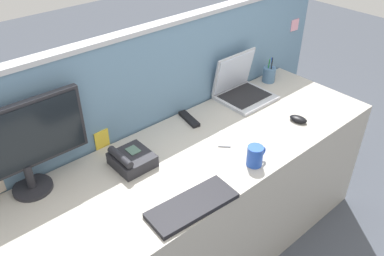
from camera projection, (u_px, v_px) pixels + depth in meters
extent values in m
plane|color=#424751|center=(197.00, 251.00, 2.39)|extent=(10.00, 10.00, 0.00)
cube|color=#ADA89E|center=(198.00, 206.00, 2.18)|extent=(2.16, 0.69, 0.76)
cube|color=#6084A3|center=(154.00, 138.00, 2.28)|extent=(2.64, 0.06, 1.28)
cube|color=#B7BAC1|center=(146.00, 29.00, 1.91)|extent=(2.64, 0.07, 0.02)
cube|color=yellow|center=(42.00, 128.00, 1.72)|extent=(0.11, 0.01, 0.08)
cube|color=yellow|center=(102.00, 140.00, 1.98)|extent=(0.08, 0.01, 0.11)
cube|color=pink|center=(295.00, 25.00, 2.68)|extent=(0.07, 0.01, 0.08)
cylinder|color=#232328|center=(33.00, 188.00, 1.74)|extent=(0.17, 0.17, 0.02)
cylinder|color=#232328|center=(30.00, 176.00, 1.71)|extent=(0.04, 0.04, 0.11)
cube|color=#232328|center=(17.00, 139.00, 1.60)|extent=(0.58, 0.03, 0.30)
cube|color=black|center=(19.00, 141.00, 1.59)|extent=(0.55, 0.01, 0.27)
cube|color=#B2B5BC|center=(246.00, 98.00, 2.40)|extent=(0.31, 0.28, 0.02)
cube|color=black|center=(245.00, 95.00, 2.40)|extent=(0.27, 0.21, 0.00)
cube|color=#B2B5BC|center=(233.00, 72.00, 2.40)|extent=(0.31, 0.06, 0.25)
cube|color=silver|center=(235.00, 72.00, 2.39)|extent=(0.29, 0.05, 0.23)
cube|color=#232328|center=(132.00, 160.00, 1.87)|extent=(0.18, 0.18, 0.06)
cube|color=#4C6B5B|center=(133.00, 150.00, 1.88)|extent=(0.05, 0.06, 0.01)
cylinder|color=#232328|center=(120.00, 157.00, 1.81)|extent=(0.04, 0.17, 0.04)
cube|color=black|center=(192.00, 205.00, 1.65)|extent=(0.40, 0.18, 0.02)
ellipsoid|color=black|center=(298.00, 119.00, 2.19)|extent=(0.08, 0.11, 0.03)
cylinder|color=#4C7093|center=(269.00, 75.00, 2.58)|extent=(0.08, 0.08, 0.10)
cylinder|color=blue|center=(272.00, 67.00, 2.54)|extent=(0.02, 0.01, 0.13)
cylinder|color=black|center=(271.00, 68.00, 2.53)|extent=(0.02, 0.02, 0.13)
cylinder|color=#238438|center=(268.00, 68.00, 2.55)|extent=(0.01, 0.02, 0.12)
cube|color=#B7BAC1|center=(225.00, 139.00, 2.05)|extent=(0.14, 0.14, 0.01)
cube|color=black|center=(189.00, 119.00, 2.20)|extent=(0.07, 0.18, 0.02)
cylinder|color=blue|center=(255.00, 156.00, 1.86)|extent=(0.08, 0.08, 0.10)
torus|color=blue|center=(262.00, 152.00, 1.89)|extent=(0.05, 0.01, 0.05)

